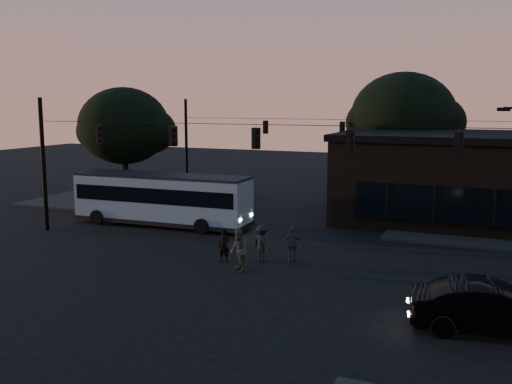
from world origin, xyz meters
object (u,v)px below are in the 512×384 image
at_px(pedestrian_b, 239,250).
at_px(pedestrian_c, 293,244).
at_px(car, 492,308).
at_px(bus, 162,197).
at_px(pedestrian_a, 224,245).
at_px(building, 469,178).
at_px(pedestrian_d, 262,243).

xyz_separation_m(pedestrian_b, pedestrian_c, (1.64, 2.32, -0.09)).
bearing_deg(pedestrian_c, car, 126.20).
distance_m(bus, pedestrian_a, 8.93).
bearing_deg(pedestrian_a, pedestrian_b, -46.47).
xyz_separation_m(building, pedestrian_c, (-6.88, -12.68, -1.89)).
distance_m(car, pedestrian_d, 10.90).
distance_m(pedestrian_c, pedestrian_d, 1.39).
height_order(pedestrian_b, pedestrian_c, pedestrian_b).
bearing_deg(building, pedestrian_b, -119.61).
bearing_deg(pedestrian_b, pedestrian_c, 102.48).
distance_m(pedestrian_a, pedestrian_c, 3.14).
bearing_deg(bus, pedestrian_d, -31.81).
bearing_deg(pedestrian_b, car, 31.37).
bearing_deg(car, pedestrian_c, 48.32).
xyz_separation_m(car, pedestrian_b, (-10.13, 2.98, 0.10)).
xyz_separation_m(building, pedestrian_a, (-9.75, -13.96, -1.92)).
distance_m(building, pedestrian_c, 14.55).
height_order(building, pedestrian_b, building).
relative_size(bus, car, 2.19).
bearing_deg(bus, car, -29.73).
distance_m(building, bus, 18.60).
height_order(building, bus, building).
bearing_deg(pedestrian_a, car, -25.73).
bearing_deg(pedestrian_c, pedestrian_d, -0.50).
height_order(pedestrian_a, pedestrian_c, pedestrian_c).
bearing_deg(pedestrian_a, pedestrian_d, 20.01).
xyz_separation_m(building, bus, (-16.61, -8.31, -1.00)).
height_order(building, pedestrian_c, building).
bearing_deg(building, pedestrian_a, -124.93).
bearing_deg(pedestrian_d, bus, -0.74).
relative_size(building, pedestrian_a, 9.82).
relative_size(bus, pedestrian_d, 6.32).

